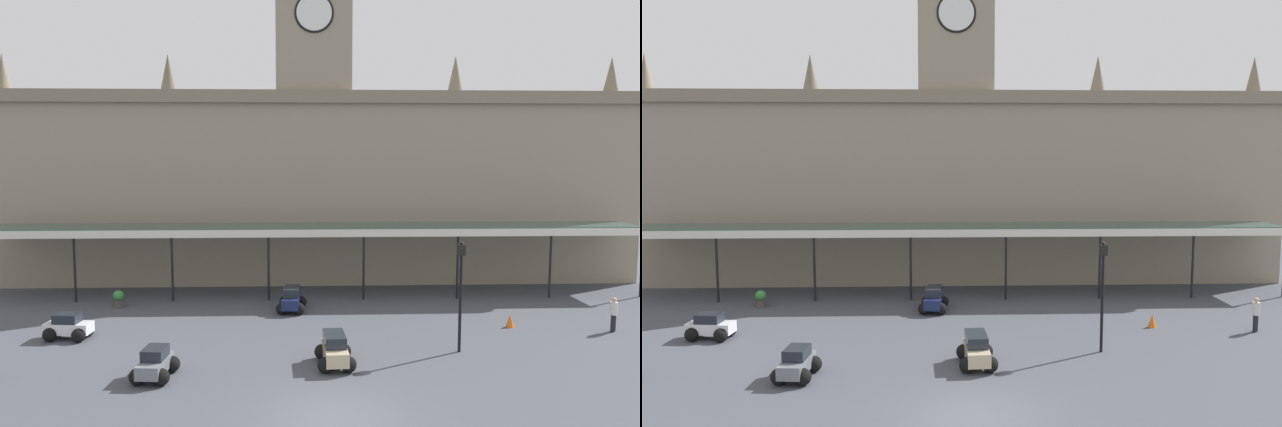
{
  "view_description": "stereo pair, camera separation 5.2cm",
  "coord_description": "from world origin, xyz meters",
  "views": [
    {
      "loc": [
        -1.11,
        -17.98,
        8.39
      ],
      "look_at": [
        0.0,
        10.04,
        5.63
      ],
      "focal_mm": 32.85,
      "sensor_mm": 36.0,
      "label": 1
    },
    {
      "loc": [
        -1.05,
        -17.98,
        8.39
      ],
      "look_at": [
        0.0,
        10.04,
        5.63
      ],
      "focal_mm": 32.85,
      "sensor_mm": 36.0,
      "label": 2
    }
  ],
  "objects": [
    {
      "name": "entrance_canopy",
      "position": [
        0.0,
        16.85,
        4.07
      ],
      "size": [
        38.98,
        3.26,
        4.23
      ],
      "color": "#38564C",
      "rests_on": "ground"
    },
    {
      "name": "car_grey_sedan",
      "position": [
        -6.5,
        3.68,
        0.5
      ],
      "size": [
        1.63,
        2.12,
        1.19
      ],
      "color": "slate",
      "rests_on": "ground"
    },
    {
      "name": "traffic_cone",
      "position": [
        9.35,
        9.73,
        0.32
      ],
      "size": [
        0.4,
        0.4,
        0.64
      ],
      "primitive_type": "cone",
      "color": "orange",
      "rests_on": "ground"
    },
    {
      "name": "planter_near_kerb",
      "position": [
        -11.05,
        14.32,
        0.49
      ],
      "size": [
        0.6,
        0.6,
        0.96
      ],
      "color": "#47423D",
      "rests_on": "ground"
    },
    {
      "name": "station_building",
      "position": [
        0.0,
        21.76,
        7.06
      ],
      "size": [
        42.71,
        5.58,
        21.16
      ],
      "color": "gray",
      "rests_on": "ground"
    },
    {
      "name": "car_navy_estate",
      "position": [
        -1.42,
        13.22,
        0.56
      ],
      "size": [
        1.67,
        2.32,
        1.27
      ],
      "color": "#19214C",
      "rests_on": "ground"
    },
    {
      "name": "victorian_lamppost",
      "position": [
        5.84,
        6.21,
        2.98
      ],
      "size": [
        0.3,
        0.3,
        4.78
      ],
      "color": "black",
      "rests_on": "ground"
    },
    {
      "name": "pedestrian_near_entrance",
      "position": [
        14.02,
        8.79,
        0.91
      ],
      "size": [
        0.34,
        0.34,
        1.67
      ],
      "color": "black",
      "rests_on": "ground"
    },
    {
      "name": "car_beige_estate",
      "position": [
        0.39,
        4.78,
        0.56
      ],
      "size": [
        1.61,
        2.29,
        1.27
      ],
      "color": "tan",
      "rests_on": "ground"
    },
    {
      "name": "ground_plane",
      "position": [
        0.0,
        0.0,
        0.0
      ],
      "size": [
        140.0,
        140.0,
        0.0
      ],
      "primitive_type": "plane",
      "color": "#44474F"
    },
    {
      "name": "car_white_sedan",
      "position": [
        -11.63,
        8.68,
        0.5
      ],
      "size": [
        2.13,
        1.66,
        1.19
      ],
      "color": "silver",
      "rests_on": "ground"
    }
  ]
}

